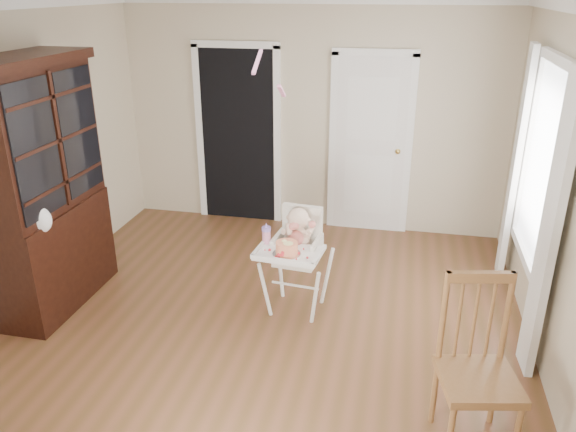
% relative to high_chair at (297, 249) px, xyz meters
% --- Properties ---
extents(floor, '(5.00, 5.00, 0.00)m').
position_rel_high_chair_xyz_m(floor, '(-0.24, -0.46, -0.61)').
color(floor, brown).
rests_on(floor, ground).
extents(wall_back, '(4.50, 0.00, 4.50)m').
position_rel_high_chair_xyz_m(wall_back, '(-0.24, 2.04, 0.74)').
color(wall_back, '#C5B599').
rests_on(wall_back, floor).
extents(wall_right, '(0.00, 5.00, 5.00)m').
position_rel_high_chair_xyz_m(wall_right, '(2.01, -0.46, 0.74)').
color(wall_right, '#C5B599').
rests_on(wall_right, floor).
extents(crown_molding, '(4.50, 5.00, 0.12)m').
position_rel_high_chair_xyz_m(crown_molding, '(-0.24, -0.46, 2.03)').
color(crown_molding, white).
rests_on(crown_molding, ceiling).
extents(doorway, '(1.06, 0.05, 2.22)m').
position_rel_high_chair_xyz_m(doorway, '(-1.14, 2.02, 0.50)').
color(doorway, black).
rests_on(doorway, wall_back).
extents(closet_door, '(0.96, 0.09, 2.13)m').
position_rel_high_chair_xyz_m(closet_door, '(0.46, 2.01, 0.42)').
color(closet_door, white).
rests_on(closet_door, wall_back).
extents(window_right, '(0.13, 1.84, 2.30)m').
position_rel_high_chair_xyz_m(window_right, '(1.94, 0.34, 0.68)').
color(window_right, white).
rests_on(window_right, wall_right).
extents(high_chair, '(0.62, 0.75, 0.99)m').
position_rel_high_chair_xyz_m(high_chair, '(0.00, 0.00, 0.00)').
color(high_chair, white).
rests_on(high_chair, floor).
extents(baby, '(0.29, 0.23, 0.45)m').
position_rel_high_chair_xyz_m(baby, '(0.00, 0.02, 0.15)').
color(baby, beige).
rests_on(baby, high_chair).
extents(cake, '(0.24, 0.24, 0.11)m').
position_rel_high_chair_xyz_m(cake, '(-0.03, -0.26, 0.13)').
color(cake, silver).
rests_on(cake, high_chair).
extents(sippy_cup, '(0.08, 0.08, 0.19)m').
position_rel_high_chair_xyz_m(sippy_cup, '(-0.25, -0.09, 0.16)').
color(sippy_cup, pink).
rests_on(sippy_cup, high_chair).
extents(china_cabinet, '(0.60, 1.34, 2.26)m').
position_rel_high_chair_xyz_m(china_cabinet, '(-2.22, -0.31, 0.52)').
color(china_cabinet, black).
rests_on(china_cabinet, floor).
extents(dining_chair, '(0.55, 0.55, 1.15)m').
position_rel_high_chair_xyz_m(dining_chair, '(1.42, -1.34, -0.07)').
color(dining_chair, brown).
rests_on(dining_chair, floor).
extents(streamer, '(0.09, 0.49, 0.15)m').
position_rel_high_chair_xyz_m(streamer, '(-0.39, 0.24, 1.57)').
color(streamer, '#FF93C9').
rests_on(streamer, ceiling).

